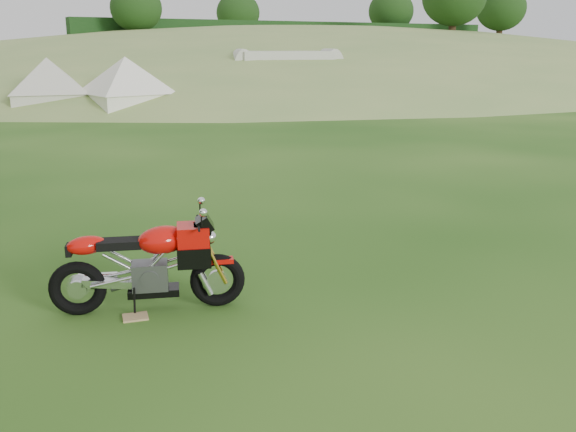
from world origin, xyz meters
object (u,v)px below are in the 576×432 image
plywood_board (135,317)px  caravan (286,77)px  tent_left (49,83)px  tent_mid (126,84)px  sport_motorcycle (147,258)px

plywood_board → caravan: (12.92, 20.02, 1.16)m
plywood_board → tent_left: bearing=82.4°
caravan → tent_mid: bearing=-150.8°
plywood_board → tent_left: 20.48m
plywood_board → tent_mid: (5.20, 18.48, 1.15)m
sport_motorcycle → plywood_board: (-0.19, -0.13, -0.54)m
plywood_board → tent_mid: bearing=74.3°
sport_motorcycle → tent_left: size_ratio=0.69×
tent_mid → tent_left: bearing=136.1°
tent_mid → sport_motorcycle: bearing=-113.3°
tent_mid → caravan: bearing=3.2°
plywood_board → tent_left: size_ratio=0.09×
tent_mid → caravan: 7.88m
tent_mid → caravan: caravan is taller
plywood_board → tent_mid: 19.23m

